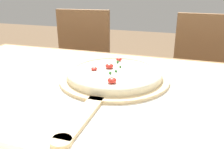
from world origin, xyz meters
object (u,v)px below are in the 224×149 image
chair_left (81,65)px  chair_right (202,78)px  pizza_peel (113,80)px  pizza (114,73)px

chair_left → chair_right: size_ratio=1.00×
chair_left → chair_right: (0.82, 0.00, 0.00)m
pizza_peel → chair_left: (-0.46, 0.70, -0.22)m
pizza → chair_right: (0.36, 0.68, -0.24)m
pizza_peel → pizza: bearing=90.4°
pizza_peel → chair_right: size_ratio=0.69×
pizza → chair_right: chair_right is taller
pizza → pizza_peel: bearing=-89.6°
pizza_peel → chair_left: bearing=123.3°
chair_left → chair_right: bearing=-6.3°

